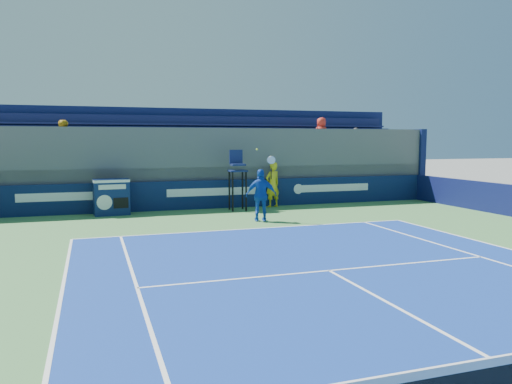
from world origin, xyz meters
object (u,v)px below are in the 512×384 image
object	(u,v)px
umpire_chair	(237,173)
ball_person	(273,185)
match_clock	(111,196)
tennis_player	(261,195)

from	to	relation	value
umpire_chair	ball_person	bearing A→B (deg)	15.92
umpire_chair	match_clock	bearing A→B (deg)	176.81
ball_person	match_clock	size ratio (longest dim) A/B	1.38
match_clock	tennis_player	world-z (taller)	tennis_player
match_clock	tennis_player	bearing A→B (deg)	-32.98
umpire_chair	tennis_player	bearing A→B (deg)	-89.71
umpire_chair	tennis_player	distance (m)	3.00
ball_person	umpire_chair	bearing A→B (deg)	-2.14
ball_person	umpire_chair	distance (m)	1.86
ball_person	match_clock	xyz separation A→B (m)	(-6.65, -0.21, -0.23)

